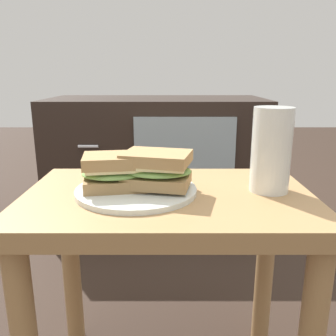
{
  "coord_description": "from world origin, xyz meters",
  "views": [
    {
      "loc": [
        -0.0,
        -0.65,
        0.68
      ],
      "look_at": [
        -0.0,
        0.0,
        0.51
      ],
      "focal_mm": 37.62,
      "sensor_mm": 36.0,
      "label": 1
    }
  ],
  "objects_px": {
    "tv_cabinet": "(157,161)",
    "beer_glass": "(272,151)",
    "sandwich_back": "(157,169)",
    "sandwich_front": "(115,172)",
    "plate": "(137,191)"
  },
  "relations": [
    {
      "from": "tv_cabinet",
      "to": "beer_glass",
      "type": "xyz_separation_m",
      "value": [
        0.25,
        -0.93,
        0.25
      ]
    },
    {
      "from": "sandwich_front",
      "to": "plate",
      "type": "bearing_deg",
      "value": 2.09
    },
    {
      "from": "sandwich_front",
      "to": "sandwich_back",
      "type": "height_order",
      "value": "sandwich_back"
    },
    {
      "from": "sandwich_back",
      "to": "beer_glass",
      "type": "distance_m",
      "value": 0.22
    },
    {
      "from": "plate",
      "to": "sandwich_back",
      "type": "relative_size",
      "value": 1.57
    },
    {
      "from": "sandwich_front",
      "to": "sandwich_back",
      "type": "xyz_separation_m",
      "value": [
        0.08,
        0.0,
        0.01
      ]
    },
    {
      "from": "sandwich_front",
      "to": "beer_glass",
      "type": "relative_size",
      "value": 0.84
    },
    {
      "from": "tv_cabinet",
      "to": "plate",
      "type": "xyz_separation_m",
      "value": [
        -0.01,
        -0.95,
        0.17
      ]
    },
    {
      "from": "beer_glass",
      "to": "sandwich_back",
      "type": "bearing_deg",
      "value": -176.37
    },
    {
      "from": "sandwich_back",
      "to": "beer_glass",
      "type": "bearing_deg",
      "value": 3.63
    },
    {
      "from": "sandwich_front",
      "to": "beer_glass",
      "type": "bearing_deg",
      "value": 3.22
    },
    {
      "from": "sandwich_back",
      "to": "tv_cabinet",
      "type": "bearing_deg",
      "value": 91.86
    },
    {
      "from": "tv_cabinet",
      "to": "sandwich_back",
      "type": "distance_m",
      "value": 0.97
    },
    {
      "from": "sandwich_back",
      "to": "beer_glass",
      "type": "relative_size",
      "value": 0.91
    },
    {
      "from": "plate",
      "to": "sandwich_front",
      "type": "bearing_deg",
      "value": -177.91
    }
  ]
}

